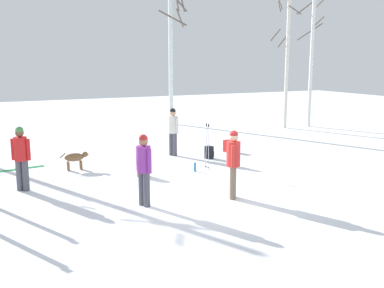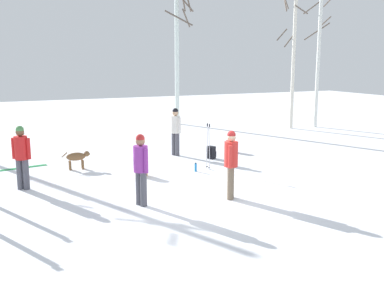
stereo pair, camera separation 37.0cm
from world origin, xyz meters
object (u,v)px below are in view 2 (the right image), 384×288
at_px(birch_tree_1, 178,53).
at_px(ski_pair_lying_0, 19,168).
at_px(ski_poles_1, 208,145).
at_px(backpack_2, 143,169).
at_px(birch_tree_2, 293,58).
at_px(birch_tree_3, 319,50).
at_px(backpack_1, 230,146).
at_px(water_bottle_0, 196,167).
at_px(person_2, 21,153).
at_px(ski_poles_0, 25,153).
at_px(backpack_0, 211,153).
at_px(person_0, 175,129).
at_px(dog, 77,157).
at_px(person_3, 231,160).
at_px(person_1, 141,165).

bearing_deg(birch_tree_1, ski_pair_lying_0, -139.50).
height_order(ski_pair_lying_0, ski_poles_1, ski_poles_1).
xyz_separation_m(backpack_2, birch_tree_2, (9.75, 6.02, 3.29)).
bearing_deg(birch_tree_2, backpack_2, -148.33).
bearing_deg(birch_tree_3, birch_tree_1, 147.60).
xyz_separation_m(backpack_1, birch_tree_3, (7.13, 3.86, 3.69)).
bearing_deg(water_bottle_0, backpack_1, 41.98).
height_order(ski_pair_lying_0, water_bottle_0, water_bottle_0).
xyz_separation_m(person_2, ski_poles_0, (0.15, 1.15, -0.23)).
relative_size(backpack_0, backpack_1, 1.00).
bearing_deg(person_0, dog, -169.46).
bearing_deg(water_bottle_0, person_2, 178.59).
relative_size(backpack_1, water_bottle_0, 1.59).
relative_size(person_0, dog, 1.91).
relative_size(dog, backpack_0, 2.04).
bearing_deg(person_3, person_0, 82.60).
distance_m(person_1, water_bottle_0, 3.63).
height_order(backpack_0, backpack_1, same).
bearing_deg(dog, person_2, -135.85).
relative_size(person_2, birch_tree_2, 0.26).
distance_m(person_1, person_2, 3.56).
distance_m(person_2, birch_tree_1, 13.26).
height_order(person_0, backpack_1, person_0).
distance_m(person_3, backpack_1, 5.83).
distance_m(dog, ski_pair_lying_0, 1.94).
height_order(ski_poles_0, backpack_2, ski_poles_0).
bearing_deg(person_2, ski_poles_1, -0.37).
xyz_separation_m(backpack_1, birch_tree_1, (1.07, 7.71, 3.53)).
bearing_deg(ski_poles_0, dog, 18.54).
xyz_separation_m(ski_poles_1, birch_tree_2, (7.60, 6.07, 2.72)).
distance_m(person_0, ski_poles_0, 5.32).
bearing_deg(dog, person_3, -57.91).
height_order(dog, backpack_2, dog).
relative_size(person_0, person_3, 1.00).
bearing_deg(ski_pair_lying_0, birch_tree_1, 40.50).
bearing_deg(water_bottle_0, ski_pair_lying_0, 151.85).
bearing_deg(person_1, backpack_0, 45.64).
height_order(person_0, birch_tree_3, birch_tree_3).
bearing_deg(birch_tree_2, person_0, -154.57).
xyz_separation_m(person_3, birch_tree_2, (8.44, 9.01, 2.52)).
distance_m(person_0, birch_tree_3, 10.33).
bearing_deg(ski_pair_lying_0, person_1, -64.56).
height_order(person_0, water_bottle_0, person_0).
bearing_deg(person_1, person_2, 133.71).
bearing_deg(person_3, birch_tree_1, 73.15).
distance_m(person_0, backpack_2, 3.17).
bearing_deg(birch_tree_3, person_2, -157.85).
height_order(person_0, birch_tree_2, birch_tree_2).
height_order(backpack_0, birch_tree_1, birch_tree_1).
bearing_deg(birch_tree_2, dog, -159.02).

